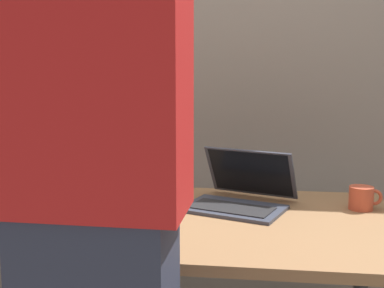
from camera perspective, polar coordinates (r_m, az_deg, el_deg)
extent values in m
cube|color=olive|center=(1.75, 0.56, -8.65)|extent=(1.36, 0.82, 0.03)
cylinder|color=#2D2D30|center=(2.35, -13.94, -13.69)|extent=(0.06, 0.06, 0.69)
cube|color=#383D4C|center=(1.83, 4.64, -7.17)|extent=(0.40, 0.33, 0.01)
cube|color=#232326|center=(1.81, 4.42, -7.07)|extent=(0.32, 0.22, 0.00)
cube|color=#383D4C|center=(1.95, 6.54, -3.16)|extent=(0.36, 0.22, 0.19)
cube|color=black|center=(1.95, 6.50, -3.18)|extent=(0.33, 0.20, 0.17)
cylinder|color=#472B14|center=(1.85, -12.64, -4.04)|extent=(0.07, 0.07, 0.21)
cone|color=#472B14|center=(1.83, -12.76, -0.50)|extent=(0.07, 0.07, 0.02)
cylinder|color=#472B14|center=(1.82, -12.81, 0.97)|extent=(0.03, 0.03, 0.07)
cylinder|color=#BFB74C|center=(1.82, -12.86, 2.24)|extent=(0.04, 0.04, 0.01)
cylinder|color=#86A77D|center=(1.85, -12.65, -3.73)|extent=(0.07, 0.07, 0.07)
cylinder|color=brown|center=(1.92, -11.64, -3.73)|extent=(0.07, 0.07, 0.19)
cone|color=brown|center=(1.90, -11.74, -0.53)|extent=(0.07, 0.07, 0.02)
cylinder|color=brown|center=(1.90, -11.79, 0.78)|extent=(0.03, 0.03, 0.06)
cylinder|color=#BFB74C|center=(1.89, -11.82, 1.90)|extent=(0.04, 0.04, 0.01)
cylinder|color=#4EAFA9|center=(1.92, -11.65, -3.45)|extent=(0.07, 0.07, 0.07)
cylinder|color=#1E5123|center=(1.98, -17.35, -3.39)|extent=(0.07, 0.07, 0.21)
cone|color=#1E5123|center=(1.96, -17.51, -0.07)|extent=(0.07, 0.07, 0.02)
cylinder|color=#1E5123|center=(1.95, -17.58, 1.38)|extent=(0.03, 0.03, 0.08)
cylinder|color=#BFB74C|center=(1.95, -17.64, 2.67)|extent=(0.03, 0.03, 0.01)
cylinder|color=tan|center=(1.98, -17.37, -3.10)|extent=(0.07, 0.07, 0.07)
cube|color=red|center=(1.06, -11.22, 7.99)|extent=(0.39, 0.22, 0.58)
cylinder|color=#BF4C33|center=(1.92, 18.29, -5.72)|extent=(0.09, 0.09, 0.08)
torus|color=#BF4C33|center=(1.93, 19.61, -5.60)|extent=(0.06, 0.01, 0.06)
cube|color=gray|center=(2.52, 2.99, 10.32)|extent=(6.00, 0.10, 2.60)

